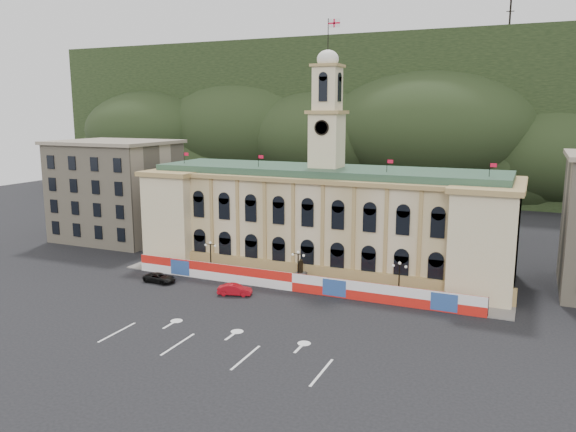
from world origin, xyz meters
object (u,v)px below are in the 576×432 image
at_px(red_sedan, 235,290).
at_px(statue, 301,277).
at_px(lamp_center, 298,265).
at_px(black_suv, 160,278).

bearing_deg(red_sedan, statue, -55.61).
xyz_separation_m(statue, lamp_center, (0.00, -1.00, 1.89)).
bearing_deg(statue, lamp_center, -90.00).
height_order(lamp_center, red_sedan, lamp_center).
distance_m(statue, black_suv, 20.09).
bearing_deg(black_suv, statue, -68.17).
bearing_deg(statue, black_suv, -159.62).
distance_m(statue, red_sedan, 9.91).
relative_size(lamp_center, red_sedan, 1.08).
xyz_separation_m(statue, red_sedan, (-6.30, -7.63, -0.44)).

